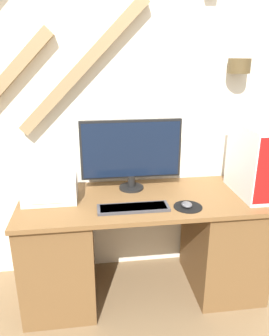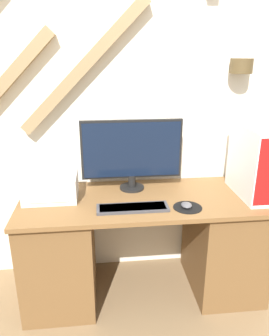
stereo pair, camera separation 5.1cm
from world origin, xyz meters
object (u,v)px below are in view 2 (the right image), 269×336
Objects in this scene: computer_tower at (253,162)px; printer at (51,187)px; monitor at (132,152)px; mouse at (187,205)px; keyboard at (133,208)px.

printer is at bearing 176.53° from computer_tower.
monitor is 0.54m from mouse.
monitor is 0.83m from computer_tower.
monitor is at bearing 131.92° from mouse.
mouse is at bearing -15.09° from printer.
printer is (-0.53, 0.22, 0.07)m from keyboard.
monitor is 0.61m from printer.
printer reaches higher than keyboard.
monitor is 0.43m from keyboard.
monitor reaches higher than printer.
printer is (-0.56, -0.12, -0.20)m from monitor.
computer_tower is at bearing -3.47° from printer.
printer reaches higher than mouse.
computer_tower reaches higher than printer.
mouse is 0.91m from printer.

